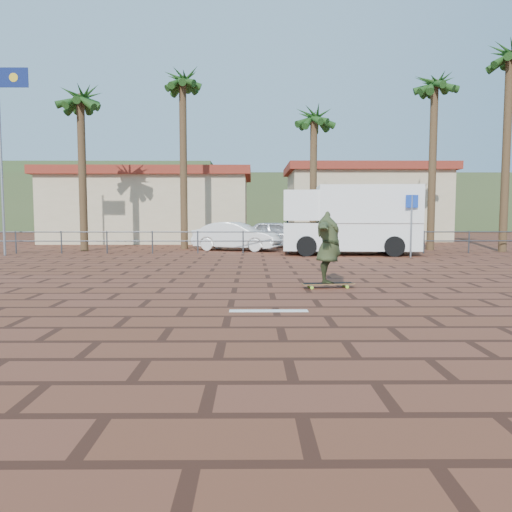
{
  "coord_description": "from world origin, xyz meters",
  "views": [
    {
      "loc": [
        0.41,
        -9.96,
        1.71
      ],
      "look_at": [
        0.49,
        1.0,
        0.8
      ],
      "focal_mm": 35.0,
      "sensor_mm": 36.0,
      "label": 1
    }
  ],
  "objects": [
    {
      "name": "longboard",
      "position": [
        2.18,
        1.55,
        0.1
      ],
      "size": [
        1.25,
        0.44,
        0.12
      ],
      "rotation": [
        0.0,
        0.0,
        0.15
      ],
      "color": "olive",
      "rests_on": "ground"
    },
    {
      "name": "hill_back",
      "position": [
        -22.0,
        56.0,
        4.0
      ],
      "size": [
        35.0,
        14.0,
        8.0
      ],
      "primitive_type": "cube",
      "color": "#384C28",
      "rests_on": "ground"
    },
    {
      "name": "paint_stripe",
      "position": [
        0.7,
        -1.2,
        0.0
      ],
      "size": [
        1.4,
        0.22,
        0.01
      ],
      "primitive_type": "cube",
      "color": "white",
      "rests_on": "ground"
    },
    {
      "name": "palm_far_right",
      "position": [
        12.0,
        13.0,
        8.51
      ],
      "size": [
        2.4,
        2.4,
        10.05
      ],
      "color": "brown",
      "rests_on": "ground"
    },
    {
      "name": "hill_front",
      "position": [
        0.0,
        50.0,
        3.0
      ],
      "size": [
        70.0,
        18.0,
        6.0
      ],
      "primitive_type": "cube",
      "color": "#384C28",
      "rests_on": "ground"
    },
    {
      "name": "palm_left",
      "position": [
        -3.0,
        15.0,
        7.95
      ],
      "size": [
        2.4,
        2.4,
        9.45
      ],
      "color": "brown",
      "rests_on": "ground"
    },
    {
      "name": "building_west",
      "position": [
        -6.0,
        22.0,
        2.28
      ],
      "size": [
        12.6,
        7.6,
        4.5
      ],
      "color": "beige",
      "rests_on": "ground"
    },
    {
      "name": "building_east",
      "position": [
        8.0,
        24.0,
        2.54
      ],
      "size": [
        10.6,
        6.6,
        5.0
      ],
      "color": "beige",
      "rests_on": "ground"
    },
    {
      "name": "flagpole",
      "position": [
        -9.87,
        11.0,
        4.64
      ],
      "size": [
        1.3,
        0.1,
        8.0
      ],
      "color": "gray",
      "rests_on": "ground"
    },
    {
      "name": "campervan",
      "position": [
        4.64,
        11.5,
        1.54
      ],
      "size": [
        5.81,
        2.8,
        2.94
      ],
      "rotation": [
        0.0,
        0.0,
        -0.07
      ],
      "color": "white",
      "rests_on": "ground"
    },
    {
      "name": "guardrail",
      "position": [
        0.0,
        12.0,
        0.68
      ],
      "size": [
        24.06,
        0.06,
        1.0
      ],
      "color": "#47494F",
      "rests_on": "ground"
    },
    {
      "name": "street_sign",
      "position": [
        6.79,
        10.0,
        1.75
      ],
      "size": [
        0.51,
        0.1,
        2.5
      ],
      "rotation": [
        0.0,
        0.0,
        0.1
      ],
      "color": "gray",
      "rests_on": "ground"
    },
    {
      "name": "palm_center",
      "position": [
        3.5,
        15.5,
        6.36
      ],
      "size": [
        2.4,
        2.4,
        7.75
      ],
      "color": "brown",
      "rests_on": "ground"
    },
    {
      "name": "car_silver",
      "position": [
        1.71,
        16.0,
        0.7
      ],
      "size": [
        4.3,
        2.27,
        1.4
      ],
      "primitive_type": "imported",
      "rotation": [
        0.0,
        0.0,
        1.41
      ],
      "color": "silver",
      "rests_on": "ground"
    },
    {
      "name": "ground",
      "position": [
        0.0,
        0.0,
        0.0
      ],
      "size": [
        120.0,
        120.0,
        0.0
      ],
      "primitive_type": "plane",
      "color": "brown",
      "rests_on": "ground"
    },
    {
      "name": "car_white",
      "position": [
        -0.36,
        13.84,
        0.68
      ],
      "size": [
        4.36,
        2.74,
        1.36
      ],
      "primitive_type": "imported",
      "rotation": [
        0.0,
        0.0,
        1.23
      ],
      "color": "white",
      "rests_on": "ground"
    },
    {
      "name": "palm_right",
      "position": [
        9.0,
        14.0,
        7.58
      ],
      "size": [
        2.4,
        2.4,
        9.05
      ],
      "color": "brown",
      "rests_on": "ground"
    },
    {
      "name": "skateboarder",
      "position": [
        2.18,
        1.55,
        0.95
      ],
      "size": [
        0.94,
        2.12,
        1.67
      ],
      "primitive_type": "imported",
      "rotation": [
        0.0,
        0.0,
        1.38
      ],
      "color": "#323B20",
      "rests_on": "longboard"
    },
    {
      "name": "palm_far_left",
      "position": [
        -7.5,
        13.5,
        6.83
      ],
      "size": [
        2.4,
        2.4,
        8.25
      ],
      "color": "brown",
      "rests_on": "ground"
    }
  ]
}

